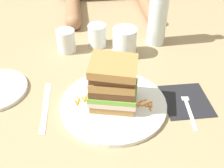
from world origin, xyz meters
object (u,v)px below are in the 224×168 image
object	(u,v)px
knife	(45,108)
water_bottle	(159,6)
fork	(188,105)
empty_tumbler_1	(97,36)
juice_glass	(125,43)
napkin_dark	(186,100)
main_plate	(113,104)
sandwich	(113,84)
empty_tumbler_0	(66,41)

from	to	relation	value
knife	water_bottle	world-z (taller)	water_bottle
fork	knife	size ratio (longest dim) A/B	0.83
fork	empty_tumbler_1	xyz separation A→B (m)	(-0.22, 0.35, 0.03)
knife	empty_tumbler_1	bearing A→B (deg)	61.99
knife	water_bottle	bearing A→B (deg)	38.98
juice_glass	empty_tumbler_1	distance (m)	0.11
napkin_dark	fork	world-z (taller)	fork
knife	empty_tumbler_1	xyz separation A→B (m)	(0.17, 0.31, 0.04)
knife	main_plate	bearing A→B (deg)	-3.88
main_plate	sandwich	xyz separation A→B (m)	(-0.00, -0.00, 0.07)
water_bottle	empty_tumbler_1	bearing A→B (deg)	178.19
fork	water_bottle	bearing A→B (deg)	90.62
fork	water_bottle	distance (m)	0.37
main_plate	knife	xyz separation A→B (m)	(-0.18, 0.01, -0.00)
fork	water_bottle	world-z (taller)	water_bottle
empty_tumbler_0	main_plate	bearing A→B (deg)	-67.49
main_plate	knife	size ratio (longest dim) A/B	1.43
juice_glass	empty_tumbler_1	world-z (taller)	juice_glass
sandwich	napkin_dark	bearing A→B (deg)	-1.13
main_plate	fork	size ratio (longest dim) A/B	1.72
water_bottle	sandwich	bearing A→B (deg)	-121.52
napkin_dark	empty_tumbler_1	size ratio (longest dim) A/B	1.80
knife	sandwich	bearing A→B (deg)	-4.08
napkin_dark	water_bottle	xyz separation A→B (m)	(-0.01, 0.32, 0.14)
main_plate	empty_tumbler_0	xyz separation A→B (m)	(-0.12, 0.30, 0.03)
fork	empty_tumbler_1	bearing A→B (deg)	121.48
sandwich	empty_tumbler_1	size ratio (longest dim) A/B	1.81
sandwich	fork	distance (m)	0.21
water_bottle	empty_tumbler_1	distance (m)	0.23
main_plate	fork	distance (m)	0.20
napkin_dark	empty_tumbler_1	world-z (taller)	empty_tumbler_1
main_plate	napkin_dark	bearing A→B (deg)	-1.31
empty_tumbler_0	sandwich	bearing A→B (deg)	-67.55
napkin_dark	water_bottle	world-z (taller)	water_bottle
sandwich	juice_glass	distance (m)	0.26
main_plate	juice_glass	xyz separation A→B (m)	(0.07, 0.25, 0.04)
main_plate	napkin_dark	distance (m)	0.20
main_plate	empty_tumbler_0	bearing A→B (deg)	112.51
main_plate	fork	xyz separation A→B (m)	(0.20, -0.03, -0.00)
juice_glass	water_bottle	distance (m)	0.17
main_plate	juice_glass	bearing A→B (deg)	74.46
napkin_dark	fork	size ratio (longest dim) A/B	0.85
juice_glass	empty_tumbler_0	world-z (taller)	juice_glass
main_plate	juice_glass	distance (m)	0.26
empty_tumbler_0	empty_tumbler_1	world-z (taller)	same
water_bottle	empty_tumbler_0	xyz separation A→B (m)	(-0.32, -0.02, -0.10)
sandwich	fork	bearing A→B (deg)	-7.48
sandwich	knife	bearing A→B (deg)	175.92
sandwich	water_bottle	size ratio (longest dim) A/B	0.46
juice_glass	water_bottle	xyz separation A→B (m)	(0.13, 0.07, 0.10)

